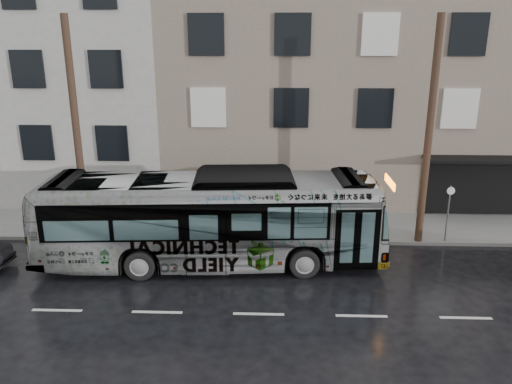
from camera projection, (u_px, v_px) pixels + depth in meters
ground at (261, 277)px, 17.97m from camera, size 120.00×120.00×0.00m
sidewalk at (264, 226)px, 22.63m from camera, size 90.00×3.60×0.15m
building_taupe at (355, 88)px, 28.29m from camera, size 20.00×12.00×11.00m
utility_pole_front at (429, 134)px, 19.52m from camera, size 0.30×0.30×9.00m
utility_pole_rear at (77, 132)px, 20.00m from camera, size 0.30×0.30×9.00m
sign_post at (448, 214)px, 20.47m from camera, size 0.06×0.06×2.40m
bus at (211, 219)px, 18.62m from camera, size 12.98×3.82×3.57m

